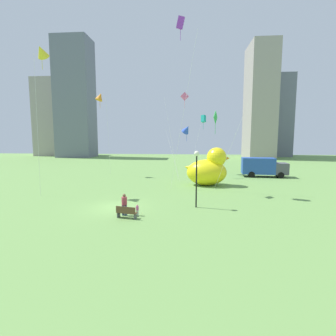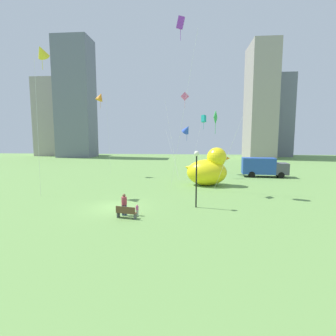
{
  "view_description": "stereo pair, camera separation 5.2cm",
  "coord_description": "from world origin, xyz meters",
  "px_view_note": "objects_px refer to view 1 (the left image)",
  "views": [
    {
      "loc": [
        6.07,
        -20.38,
        5.81
      ],
      "look_at": [
        4.07,
        4.01,
        2.9
      ],
      "focal_mm": 27.12,
      "sensor_mm": 36.0,
      "label": 1
    },
    {
      "loc": [
        6.12,
        -20.38,
        5.81
      ],
      "look_at": [
        4.07,
        4.01,
        2.9
      ],
      "focal_mm": 27.12,
      "sensor_mm": 36.0,
      "label": 2
    }
  ],
  "objects_px": {
    "park_bench": "(126,212)",
    "kite_pink": "(183,100)",
    "person_adult": "(124,204)",
    "giant_inflatable_duck": "(208,169)",
    "kite_green": "(216,120)",
    "kite_purple": "(181,24)",
    "kite_yellow": "(41,52)",
    "kite_orange": "(100,97)",
    "lamppost": "(197,166)",
    "kite_teal": "(203,119)",
    "kite_blue": "(187,129)",
    "person_child": "(137,209)",
    "box_truck": "(263,167)"
  },
  "relations": [
    {
      "from": "park_bench",
      "to": "kite_pink",
      "type": "distance_m",
      "value": 23.64
    },
    {
      "from": "person_adult",
      "to": "giant_inflatable_duck",
      "type": "bearing_deg",
      "value": 60.92
    },
    {
      "from": "kite_pink",
      "to": "kite_green",
      "type": "distance_m",
      "value": 12.95
    },
    {
      "from": "park_bench",
      "to": "giant_inflatable_duck",
      "type": "xyz_separation_m",
      "value": [
        6.88,
        13.65,
        1.52
      ]
    },
    {
      "from": "park_bench",
      "to": "kite_pink",
      "type": "xyz_separation_m",
      "value": [
        3.61,
        20.7,
        10.84
      ]
    },
    {
      "from": "kite_purple",
      "to": "kite_yellow",
      "type": "xyz_separation_m",
      "value": [
        -13.48,
        -2.14,
        -2.95
      ]
    },
    {
      "from": "kite_orange",
      "to": "lamppost",
      "type": "bearing_deg",
      "value": -50.92
    },
    {
      "from": "kite_teal",
      "to": "kite_blue",
      "type": "xyz_separation_m",
      "value": [
        -2.63,
        -4.97,
        -1.79
      ]
    },
    {
      "from": "park_bench",
      "to": "kite_purple",
      "type": "height_order",
      "value": "kite_purple"
    },
    {
      "from": "park_bench",
      "to": "lamppost",
      "type": "xyz_separation_m",
      "value": [
        5.12,
        3.41,
        3.06
      ]
    },
    {
      "from": "person_child",
      "to": "kite_green",
      "type": "distance_m",
      "value": 12.6
    },
    {
      "from": "kite_pink",
      "to": "kite_teal",
      "type": "height_order",
      "value": "kite_pink"
    },
    {
      "from": "kite_orange",
      "to": "kite_yellow",
      "type": "height_order",
      "value": "kite_yellow"
    },
    {
      "from": "person_child",
      "to": "kite_purple",
      "type": "relative_size",
      "value": 0.05
    },
    {
      "from": "park_bench",
      "to": "kite_yellow",
      "type": "relative_size",
      "value": 0.1
    },
    {
      "from": "box_truck",
      "to": "kite_purple",
      "type": "distance_m",
      "value": 23.01
    },
    {
      "from": "kite_yellow",
      "to": "kite_green",
      "type": "distance_m",
      "value": 18.45
    },
    {
      "from": "giant_inflatable_duck",
      "to": "box_truck",
      "type": "distance_m",
      "value": 11.52
    },
    {
      "from": "person_child",
      "to": "kite_purple",
      "type": "xyz_separation_m",
      "value": [
        2.87,
        8.63,
        16.64
      ]
    },
    {
      "from": "lamppost",
      "to": "kite_purple",
      "type": "relative_size",
      "value": 0.27
    },
    {
      "from": "lamppost",
      "to": "kite_yellow",
      "type": "distance_m",
      "value": 18.85
    },
    {
      "from": "kite_purple",
      "to": "box_truck",
      "type": "bearing_deg",
      "value": 44.39
    },
    {
      "from": "person_adult",
      "to": "kite_orange",
      "type": "distance_m",
      "value": 24.57
    },
    {
      "from": "kite_yellow",
      "to": "kite_green",
      "type": "relative_size",
      "value": 1.75
    },
    {
      "from": "kite_green",
      "to": "kite_pink",
      "type": "bearing_deg",
      "value": 106.88
    },
    {
      "from": "box_truck",
      "to": "kite_purple",
      "type": "height_order",
      "value": "kite_purple"
    },
    {
      "from": "box_truck",
      "to": "kite_green",
      "type": "bearing_deg",
      "value": -124.06
    },
    {
      "from": "person_child",
      "to": "kite_blue",
      "type": "distance_m",
      "value": 20.05
    },
    {
      "from": "kite_pink",
      "to": "kite_purple",
      "type": "distance_m",
      "value": 12.71
    },
    {
      "from": "kite_orange",
      "to": "kite_green",
      "type": "bearing_deg",
      "value": -36.49
    },
    {
      "from": "kite_teal",
      "to": "kite_pink",
      "type": "bearing_deg",
      "value": -130.87
    },
    {
      "from": "person_adult",
      "to": "kite_green",
      "type": "bearing_deg",
      "value": 47.1
    },
    {
      "from": "kite_pink",
      "to": "kite_orange",
      "type": "bearing_deg",
      "value": 179.36
    },
    {
      "from": "kite_pink",
      "to": "kite_green",
      "type": "relative_size",
      "value": 1.47
    },
    {
      "from": "giant_inflatable_duck",
      "to": "kite_pink",
      "type": "bearing_deg",
      "value": 114.86
    },
    {
      "from": "box_truck",
      "to": "kite_yellow",
      "type": "relative_size",
      "value": 0.44
    },
    {
      "from": "kite_teal",
      "to": "kite_yellow",
      "type": "bearing_deg",
      "value": -134.37
    },
    {
      "from": "box_truck",
      "to": "kite_orange",
      "type": "bearing_deg",
      "value": -179.2
    },
    {
      "from": "box_truck",
      "to": "kite_orange",
      "type": "relative_size",
      "value": 0.52
    },
    {
      "from": "park_bench",
      "to": "kite_teal",
      "type": "bearing_deg",
      "value": 74.46
    },
    {
      "from": "kite_teal",
      "to": "box_truck",
      "type": "bearing_deg",
      "value": -19.76
    },
    {
      "from": "kite_purple",
      "to": "kite_green",
      "type": "distance_m",
      "value": 10.21
    },
    {
      "from": "park_bench",
      "to": "lamppost",
      "type": "distance_m",
      "value": 6.87
    },
    {
      "from": "lamppost",
      "to": "kite_teal",
      "type": "xyz_separation_m",
      "value": [
        1.64,
        20.94,
        5.32
      ]
    },
    {
      "from": "person_adult",
      "to": "box_truck",
      "type": "relative_size",
      "value": 0.25
    },
    {
      "from": "kite_teal",
      "to": "kite_blue",
      "type": "height_order",
      "value": "kite_teal"
    },
    {
      "from": "park_bench",
      "to": "kite_blue",
      "type": "relative_size",
      "value": 0.2
    },
    {
      "from": "park_bench",
      "to": "kite_green",
      "type": "height_order",
      "value": "kite_green"
    },
    {
      "from": "kite_purple",
      "to": "kite_pink",
      "type": "bearing_deg",
      "value": 89.57
    },
    {
      "from": "lamppost",
      "to": "kite_blue",
      "type": "distance_m",
      "value": 16.39
    }
  ]
}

